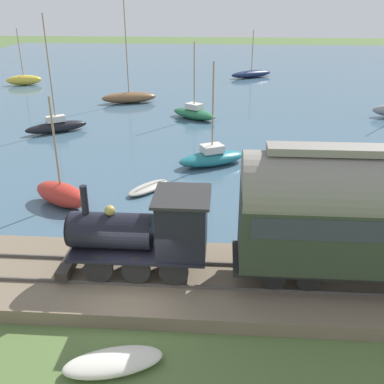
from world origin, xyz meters
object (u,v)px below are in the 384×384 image
object	(u,v)px
steam_locomotive	(148,230)
sailboat_navy	(251,74)
sailboat_black	(56,125)
sailboat_yellow	(24,80)
sailboat_red	(61,194)
sailboat_teal	(212,157)
rowboat_far_out	(348,172)
beached_dinghy	(113,362)
sailboat_brown	(129,97)
rowboat_off_pier	(296,223)
passenger_coach	(376,211)
sailboat_green	(194,113)
rowboat_near_shore	(148,188)

from	to	relation	value
steam_locomotive	sailboat_navy	xyz separation A→B (m)	(43.92, -5.77, -1.84)
sailboat_black	sailboat_yellow	distance (m)	20.95
steam_locomotive	sailboat_red	world-z (taller)	sailboat_red
sailboat_teal	steam_locomotive	bearing A→B (deg)	144.91
rowboat_far_out	beached_dinghy	world-z (taller)	rowboat_far_out
sailboat_red	rowboat_far_out	distance (m)	15.99
sailboat_navy	beached_dinghy	bearing A→B (deg)	141.30
sailboat_brown	beached_dinghy	size ratio (longest dim) A/B	3.08
steam_locomotive	beached_dinghy	distance (m)	4.47
rowboat_far_out	rowboat_off_pier	distance (m)	7.53
sailboat_red	beached_dinghy	world-z (taller)	sailboat_red
sailboat_yellow	passenger_coach	bearing A→B (deg)	-160.67
sailboat_teal	sailboat_black	bearing A→B (deg)	35.67
rowboat_far_out	beached_dinghy	bearing A→B (deg)	-166.58
steam_locomotive	sailboat_green	world-z (taller)	sailboat_green
sailboat_red	rowboat_off_pier	size ratio (longest dim) A/B	1.84
sailboat_teal	rowboat_near_shore	distance (m)	5.30
sailboat_green	rowboat_far_out	size ratio (longest dim) A/B	3.10
steam_locomotive	rowboat_near_shore	world-z (taller)	steam_locomotive
steam_locomotive	sailboat_red	bearing A→B (deg)	40.35
sailboat_teal	sailboat_navy	distance (m)	31.57
steam_locomotive	sailboat_yellow	xyz separation A→B (m)	(37.08, 20.34, -1.70)
sailboat_green	sailboat_teal	distance (m)	11.07
beached_dinghy	sailboat_green	bearing A→B (deg)	-0.93
rowboat_far_out	rowboat_near_shore	size ratio (longest dim) A/B	0.71
sailboat_black	rowboat_off_pier	bearing A→B (deg)	-164.25
sailboat_green	rowboat_far_out	distance (m)	15.53
steam_locomotive	rowboat_near_shore	xyz separation A→B (m)	(8.45, 1.44, -2.12)
sailboat_red	sailboat_green	bearing A→B (deg)	12.66
sailboat_green	rowboat_off_pier	world-z (taller)	sailboat_green
sailboat_teal	sailboat_green	bearing A→B (deg)	-17.41
sailboat_yellow	sailboat_teal	size ratio (longest dim) A/B	0.99
sailboat_red	sailboat_green	distance (m)	17.97
sailboat_teal	sailboat_red	bearing A→B (deg)	103.65
sailboat_yellow	rowboat_off_pier	world-z (taller)	sailboat_yellow
sailboat_red	sailboat_yellow	world-z (taller)	sailboat_yellow
sailboat_black	sailboat_teal	xyz separation A→B (m)	(-6.20, -11.93, -0.04)
sailboat_yellow	rowboat_near_shore	size ratio (longest dim) A/B	2.19
sailboat_red	beached_dinghy	xyz separation A→B (m)	(-10.33, -5.00, -0.38)
sailboat_red	rowboat_off_pier	xyz separation A→B (m)	(-1.44, -11.32, -0.42)
passenger_coach	sailboat_black	bearing A→B (deg)	43.01
rowboat_near_shore	sailboat_red	bearing A→B (deg)	63.77
sailboat_yellow	sailboat_teal	world-z (taller)	sailboat_teal
sailboat_teal	sailboat_navy	world-z (taller)	sailboat_teal
steam_locomotive	sailboat_red	size ratio (longest dim) A/B	0.97
rowboat_far_out	rowboat_near_shore	xyz separation A→B (m)	(-2.98, 11.18, -0.06)
sailboat_teal	rowboat_near_shore	bearing A→B (deg)	115.01
passenger_coach	beached_dinghy	distance (m)	9.32
passenger_coach	rowboat_off_pier	size ratio (longest dim) A/B	3.08
sailboat_green	sailboat_black	bearing A→B (deg)	149.37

